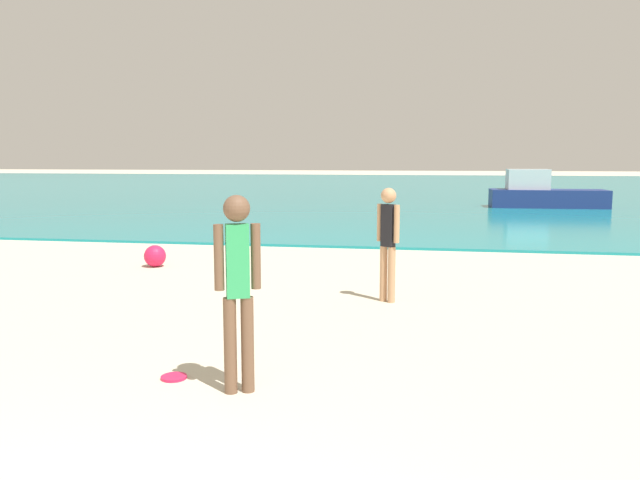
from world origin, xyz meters
name	(u,v)px	position (x,y,z in m)	size (l,w,h in m)	color
water	(409,187)	(0.00, 42.03, 0.03)	(160.00, 60.00, 0.06)	teal
person_standing	(238,282)	(-0.07, 3.32, 0.97)	(0.37, 0.23, 1.70)	brown
frisbee	(174,377)	(-0.76, 3.53, 0.01)	(0.24, 0.24, 0.03)	#E51E4C
person_distant	(388,238)	(0.94, 6.97, 0.91)	(0.32, 0.23, 1.60)	tan
boat_near	(543,194)	(5.88, 24.32, 0.58)	(4.45, 1.51, 1.50)	navy
beach_ball	(155,256)	(-3.49, 9.08, 0.20)	(0.40, 0.40, 0.40)	#E51E4C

